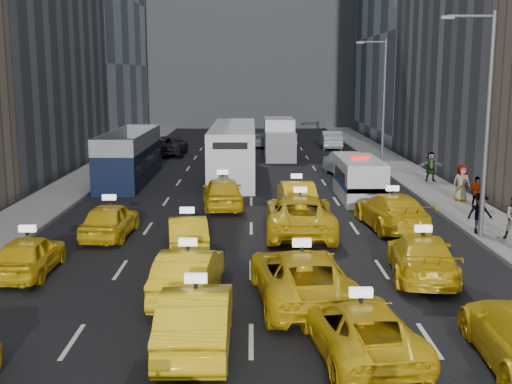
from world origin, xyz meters
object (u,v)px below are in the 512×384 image
at_px(city_bus, 233,152).
at_px(box_truck, 279,139).
at_px(nypd_van, 359,180).
at_px(double_decker, 130,157).

relative_size(city_bus, box_truck, 1.88).
bearing_deg(nypd_van, double_decker, 159.48).
height_order(nypd_van, box_truck, box_truck).
height_order(city_bus, box_truck, city_bus).
distance_m(nypd_van, city_bus, 10.25).
distance_m(double_decker, box_truck, 15.05).
height_order(double_decker, box_truck, box_truck).
xyz_separation_m(double_decker, box_truck, (9.81, 11.42, -0.00)).
height_order(nypd_van, double_decker, double_decker).
bearing_deg(city_bus, nypd_van, -46.01).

